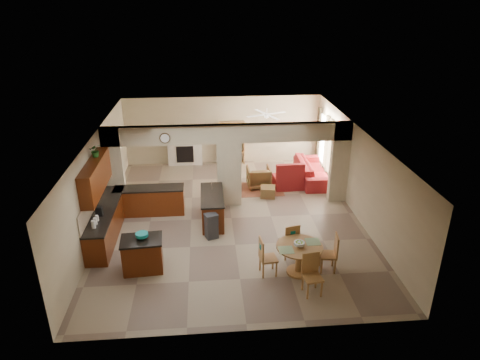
{
  "coord_description": "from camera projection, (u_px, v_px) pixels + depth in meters",
  "views": [
    {
      "loc": [
        -0.76,
        -12.0,
        6.56
      ],
      "look_at": [
        0.3,
        0.3,
        1.18
      ],
      "focal_mm": 32.0,
      "sensor_mm": 36.0,
      "label": 1
    }
  ],
  "objects": [
    {
      "name": "drape_b_left",
      "position": [
        326.0,
        145.0,
        16.57
      ],
      "size": [
        0.1,
        0.28,
        2.3
      ],
      "primitive_type": "cube",
      "color": "#471F1C",
      "rests_on": "wall_right"
    },
    {
      "name": "fruit_bowl",
      "position": [
        299.0,
        244.0,
        10.6
      ],
      "size": [
        0.27,
        0.27,
        0.14
      ],
      "primitive_type": "cylinder",
      "color": "#6DA222",
      "rests_on": "dining_table"
    },
    {
      "name": "trash_can",
      "position": [
        211.0,
        227.0,
        12.41
      ],
      "size": [
        0.42,
        0.39,
        0.71
      ],
      "primitive_type": "cube",
      "rotation": [
        0.0,
        0.0,
        0.36
      ],
      "color": "#2D2D2F",
      "rests_on": "floor"
    },
    {
      "name": "chair_east",
      "position": [
        332.0,
        252.0,
        10.86
      ],
      "size": [
        0.47,
        0.47,
        1.02
      ],
      "rotation": [
        0.0,
        0.0,
        4.58
      ],
      "color": "olive",
      "rests_on": "floor"
    },
    {
      "name": "teal_bowl",
      "position": [
        142.0,
        236.0,
        10.76
      ],
      "size": [
        0.32,
        0.32,
        0.15
      ],
      "primitive_type": "cylinder",
      "color": "#12817D",
      "rests_on": "kitchen_island"
    },
    {
      "name": "drape_b_right",
      "position": [
        318.0,
        135.0,
        17.67
      ],
      "size": [
        0.1,
        0.28,
        2.3
      ],
      "primitive_type": "cube",
      "color": "#471F1C",
      "rests_on": "wall_right"
    },
    {
      "name": "drape_a_right",
      "position": [
        330.0,
        149.0,
        16.12
      ],
      "size": [
        0.1,
        0.28,
        2.3
      ],
      "primitive_type": "cube",
      "color": "#471F1C",
      "rests_on": "wall_right"
    },
    {
      "name": "wall_front",
      "position": [
        248.0,
        276.0,
        8.51
      ],
      "size": [
        8.0,
        0.0,
        8.0
      ],
      "primitive_type": "plane",
      "rotation": [
        -1.57,
        0.0,
        0.0
      ],
      "color": "#BFAF8B",
      "rests_on": "floor"
    },
    {
      "name": "floor",
      "position": [
        231.0,
        218.0,
        13.64
      ],
      "size": [
        10.0,
        10.0,
        0.0
      ],
      "primitive_type": "plane",
      "color": "gray",
      "rests_on": "ground"
    },
    {
      "name": "upper_cabinets",
      "position": [
        95.0,
        177.0,
        11.84
      ],
      "size": [
        0.35,
        2.4,
        0.9
      ],
      "primitive_type": "cube",
      "color": "#491908",
      "rests_on": "wall_left"
    },
    {
      "name": "wall_clock",
      "position": [
        165.0,
        138.0,
        13.28
      ],
      "size": [
        0.34,
        0.03,
        0.34
      ],
      "primitive_type": "cylinder",
      "rotation": [
        1.57,
        0.0,
        0.0
      ],
      "color": "#453017",
      "rests_on": "partition_header"
    },
    {
      "name": "partition_left_pier",
      "position": [
        114.0,
        169.0,
        13.7
      ],
      "size": [
        0.6,
        0.25,
        2.8
      ],
      "primitive_type": "cube",
      "color": "#BFAF8B",
      "rests_on": "floor"
    },
    {
      "name": "peninsula",
      "position": [
        212.0,
        208.0,
        13.31
      ],
      "size": [
        0.7,
        1.85,
        0.91
      ],
      "color": "#491908",
      "rests_on": "floor"
    },
    {
      "name": "ceiling",
      "position": [
        231.0,
        134.0,
        12.52
      ],
      "size": [
        10.0,
        10.0,
        0.0
      ],
      "primitive_type": "plane",
      "rotation": [
        3.14,
        0.0,
        0.0
      ],
      "color": "white",
      "rests_on": "wall_back"
    },
    {
      "name": "chair_west",
      "position": [
        265.0,
        255.0,
        10.7
      ],
      "size": [
        0.47,
        0.47,
        1.02
      ],
      "rotation": [
        0.0,
        0.0,
        1.68
      ],
      "color": "olive",
      "rests_on": "floor"
    },
    {
      "name": "partition_header",
      "position": [
        229.0,
        134.0,
        13.55
      ],
      "size": [
        8.0,
        0.25,
        0.6
      ],
      "primitive_type": "cube",
      "color": "#BFAF8B",
      "rests_on": "partition_center_pier"
    },
    {
      "name": "rug",
      "position": [
        260.0,
        189.0,
        15.65
      ],
      "size": [
        1.6,
        1.3,
        0.01
      ],
      "primitive_type": "cube",
      "color": "brown",
      "rests_on": "floor"
    },
    {
      "name": "wall_back",
      "position": [
        223.0,
        130.0,
        17.65
      ],
      "size": [
        8.0,
        0.0,
        8.0
      ],
      "primitive_type": "plane",
      "rotation": [
        1.57,
        0.0,
        0.0
      ],
      "color": "#BFAF8B",
      "rests_on": "floor"
    },
    {
      "name": "plant",
      "position": [
        95.0,
        150.0,
        11.93
      ],
      "size": [
        0.4,
        0.37,
        0.37
      ],
      "primitive_type": "imported",
      "rotation": [
        0.0,
        0.0,
        0.3
      ],
      "color": "#1C4813",
      "rests_on": "upper_cabinets"
    },
    {
      "name": "chair_south",
      "position": [
        311.0,
        272.0,
        10.07
      ],
      "size": [
        0.47,
        0.47,
        1.02
      ],
      "rotation": [
        0.0,
        0.0,
        0.14
      ],
      "color": "olive",
      "rests_on": "floor"
    },
    {
      "name": "window_b",
      "position": [
        323.0,
        140.0,
        17.12
      ],
      "size": [
        0.02,
        0.9,
        1.9
      ],
      "primitive_type": "cube",
      "color": "white",
      "rests_on": "wall_right"
    },
    {
      "name": "chair_north",
      "position": [
        290.0,
        240.0,
        11.38
      ],
      "size": [
        0.51,
        0.51,
        1.02
      ],
      "rotation": [
        0.0,
        0.0,
        3.39
      ],
      "color": "olive",
      "rests_on": "floor"
    },
    {
      "name": "fireplace",
      "position": [
        185.0,
        151.0,
        17.68
      ],
      "size": [
        1.6,
        0.35,
        1.2
      ],
      "color": "beige",
      "rests_on": "floor"
    },
    {
      "name": "kitchen_island",
      "position": [
        143.0,
        254.0,
        10.93
      ],
      "size": [
        1.09,
        0.82,
        0.9
      ],
      "rotation": [
        0.0,
        0.0,
        0.07
      ],
      "color": "#491908",
      "rests_on": "floor"
    },
    {
      "name": "wall_left",
      "position": [
        98.0,
        182.0,
        12.77
      ],
      "size": [
        0.0,
        10.0,
        10.0
      ],
      "primitive_type": "plane",
      "rotation": [
        1.57,
        0.0,
        1.57
      ],
      "color": "#BFAF8B",
      "rests_on": "floor"
    },
    {
      "name": "shelving_unit",
      "position": [
        232.0,
        143.0,
        17.71
      ],
      "size": [
        1.0,
        0.32,
        1.8
      ],
      "primitive_type": "cube",
      "color": "olive",
      "rests_on": "floor"
    },
    {
      "name": "partition_center_pier",
      "position": [
        229.0,
        174.0,
        14.11
      ],
      "size": [
        0.8,
        0.25,
        2.2
      ],
      "primitive_type": "cube",
      "color": "#BFAF8B",
      "rests_on": "floor"
    },
    {
      "name": "sofa",
      "position": [
        313.0,
        170.0,
        16.32
      ],
      "size": [
        2.62,
        1.07,
        0.76
      ],
      "primitive_type": "imported",
      "rotation": [
        0.0,
        0.0,
        1.55
      ],
      "color": "maroon",
      "rests_on": "floor"
    },
    {
      "name": "armchair",
      "position": [
        259.0,
        177.0,
        15.71
      ],
      "size": [
        0.85,
        0.87,
        0.77
      ],
      "primitive_type": "imported",
      "rotation": [
        0.0,
        0.0,
        3.17
      ],
      "color": "maroon",
      "rests_on": "floor"
    },
    {
      "name": "dining_table",
      "position": [
        299.0,
        255.0,
        10.76
      ],
      "size": [
        1.17,
        1.17,
        0.8
      ],
      "color": "olive",
      "rests_on": "floor"
    },
    {
      "name": "ceiling_fan",
      "position": [
        267.0,
        114.0,
        15.47
      ],
      "size": [
        1.0,
        1.0,
        0.1
      ],
      "primitive_type": "cylinder",
      "color": "white",
      "rests_on": "ceiling"
    },
    {
      "name": "wall_right",
      "position": [
        358.0,
        173.0,
        13.39
      ],
      "size": [
        0.0,
        10.0,
        10.0
      ],
      "primitive_type": "plane",
      "rotation": [
        1.57,
        0.0,
        -1.57
      ],
      "color": "#BFAF8B",
      "rests_on": "floor"
    },
    {
      "name": "window_a",
      "position": [
        336.0,
        154.0,
        15.57
      ],
      "size": [
        0.02,
        0.9,
        1.9
      ],
      "primitive_type": "cube",
      "color": "white",
      "rests_on": "wall_right"
    },
    {
      "name": "drape_a_left",
      "position": [
        339.0,
        160.0,
        15.02
      ],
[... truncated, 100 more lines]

